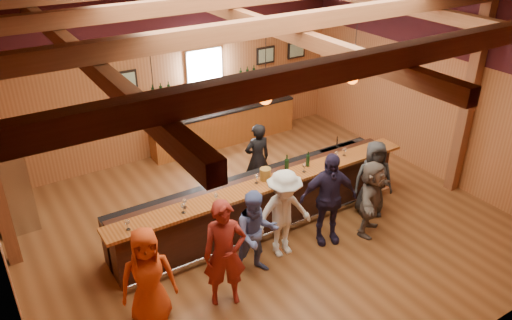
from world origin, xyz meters
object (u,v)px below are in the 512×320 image
object	(u,v)px
bartender	(257,159)
bottle_a	(287,166)
back_bar_cabinet	(225,126)
bar_counter	(261,200)
customer_denim	(256,234)
customer_orange	(148,278)
stainless_fridge	(9,187)
customer_brown	(371,198)
customer_redvest	(225,254)
customer_white	(284,214)
ice_bucket	(265,174)
customer_dark	(373,179)
customer_navy	(328,199)

from	to	relation	value
bartender	bottle_a	distance (m)	1.33
back_bar_cabinet	bar_counter	bearing A→B (deg)	-108.34
customer_denim	bartender	distance (m)	2.67
back_bar_cabinet	customer_orange	bearing A→B (deg)	-129.34
back_bar_cabinet	stainless_fridge	distance (m)	5.43
bar_counter	bartender	xyz separation A→B (m)	(0.58, 1.04, 0.29)
bottle_a	customer_brown	bearing A→B (deg)	-45.50
customer_redvest	customer_white	world-z (taller)	customer_redvest
ice_bucket	customer_dark	bearing A→B (deg)	-17.92
stainless_fridge	customer_orange	xyz separation A→B (m)	(1.30, -3.76, -0.06)
customer_navy	stainless_fridge	bearing A→B (deg)	164.12
customer_denim	bottle_a	size ratio (longest dim) A/B	4.30
stainless_fridge	ice_bucket	size ratio (longest dim) A/B	7.87
stainless_fridge	bottle_a	xyz separation A→B (m)	(4.57, -2.65, 0.36)
stainless_fridge	customer_white	size ratio (longest dim) A/B	1.06
customer_navy	customer_brown	size ratio (longest dim) A/B	1.20
customer_white	bartender	xyz separation A→B (m)	(0.77, 2.07, -0.04)
customer_denim	bottle_a	world-z (taller)	customer_denim
customer_white	customer_navy	bearing A→B (deg)	-3.56
customer_orange	customer_denim	bearing A→B (deg)	16.30
bottle_a	customer_navy	bearing A→B (deg)	-73.18
customer_orange	customer_denim	distance (m)	1.95
customer_brown	customer_dark	size ratio (longest dim) A/B	0.95
bar_counter	customer_redvest	distance (m)	2.28
customer_brown	ice_bucket	world-z (taller)	customer_brown
back_bar_cabinet	stainless_fridge	size ratio (longest dim) A/B	2.22
customer_brown	customer_navy	bearing A→B (deg)	132.75
customer_white	customer_brown	bearing A→B (deg)	-7.81
back_bar_cabinet	customer_brown	bearing A→B (deg)	-85.30
customer_redvest	customer_denim	size ratio (longest dim) A/B	1.16
back_bar_cabinet	customer_orange	distance (m)	6.32
customer_brown	ice_bucket	bearing A→B (deg)	112.62
bar_counter	customer_dark	distance (m)	2.29
bar_counter	customer_redvest	xyz separation A→B (m)	(-1.65, -1.52, 0.40)
ice_bucket	bottle_a	distance (m)	0.49
customer_white	customer_brown	size ratio (longest dim) A/B	1.12
customer_orange	customer_brown	distance (m)	4.41
bottle_a	ice_bucket	bearing A→B (deg)	-178.71
bar_counter	bottle_a	xyz separation A→B (m)	(0.45, -0.20, 0.73)
customer_redvest	stainless_fridge	bearing A→B (deg)	143.98
customer_redvest	back_bar_cabinet	bearing A→B (deg)	83.07
stainless_fridge	ice_bucket	world-z (taller)	stainless_fridge
customer_denim	ice_bucket	xyz separation A→B (m)	(0.83, 0.99, 0.42)
customer_brown	bottle_a	world-z (taller)	customer_brown
customer_redvest	bartender	xyz separation A→B (m)	(2.23, 2.57, -0.12)
back_bar_cabinet	customer_white	bearing A→B (deg)	-106.58
bottle_a	customer_denim	bearing A→B (deg)	-142.93
stainless_fridge	customer_white	distance (m)	5.25
back_bar_cabinet	customer_dark	world-z (taller)	customer_dark
customer_orange	bartender	xyz separation A→B (m)	(3.40, 2.35, -0.03)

